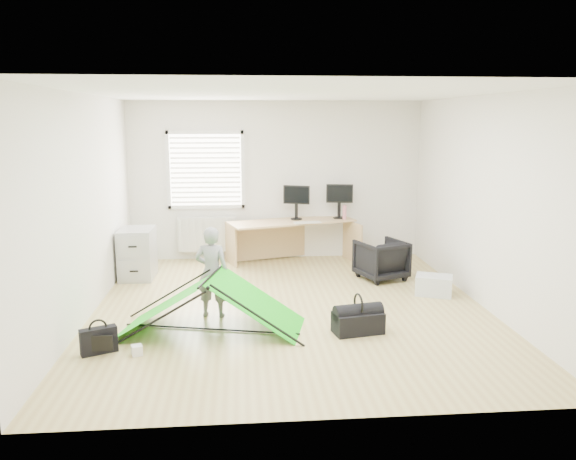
{
  "coord_description": "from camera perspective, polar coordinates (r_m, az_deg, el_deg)",
  "views": [
    {
      "loc": [
        -0.63,
        -6.87,
        2.4
      ],
      "look_at": [
        0.0,
        0.4,
        0.95
      ],
      "focal_mm": 35.0,
      "sensor_mm": 36.0,
      "label": 1
    }
  ],
  "objects": [
    {
      "name": "storage_crate",
      "position": [
        8.06,
        14.59,
        -5.44
      ],
      "size": [
        0.58,
        0.5,
        0.27
      ],
      "primitive_type": "cube",
      "rotation": [
        0.0,
        0.0,
        -0.38
      ],
      "color": "silver",
      "rests_on": "ground"
    },
    {
      "name": "keyboard",
      "position": [
        9.21,
        1.99,
        0.77
      ],
      "size": [
        0.46,
        0.21,
        0.02
      ],
      "primitive_type": "cube",
      "rotation": [
        0.0,
        0.0,
        0.14
      ],
      "color": "beige",
      "rests_on": "desk"
    },
    {
      "name": "thermos",
      "position": [
        9.59,
        5.77,
        1.8
      ],
      "size": [
        0.09,
        0.09,
        0.24
      ],
      "primitive_type": "cylinder",
      "rotation": [
        0.0,
        0.0,
        0.34
      ],
      "color": "#CA717F",
      "rests_on": "desk"
    },
    {
      "name": "duffel_bag",
      "position": [
        6.52,
        7.12,
        -9.32
      ],
      "size": [
        0.6,
        0.39,
        0.24
      ],
      "primitive_type": "cube",
      "rotation": [
        0.0,
        0.0,
        0.19
      ],
      "color": "black",
      "rests_on": "ground"
    },
    {
      "name": "monitor_left",
      "position": [
        9.5,
        0.85,
        2.34
      ],
      "size": [
        0.45,
        0.24,
        0.43
      ],
      "primitive_type": "cube",
      "rotation": [
        0.0,
        0.0,
        -0.34
      ],
      "color": "black",
      "rests_on": "desk"
    },
    {
      "name": "white_box",
      "position": [
        6.12,
        -15.1,
        -11.72
      ],
      "size": [
        0.13,
        0.13,
        0.11
      ],
      "primitive_type": "cube",
      "rotation": [
        0.0,
        0.0,
        0.33
      ],
      "color": "silver",
      "rests_on": "ground"
    },
    {
      "name": "monitor_right",
      "position": [
        9.65,
        5.22,
        2.45
      ],
      "size": [
        0.46,
        0.17,
        0.43
      ],
      "primitive_type": "cube",
      "rotation": [
        0.0,
        0.0,
        -0.16
      ],
      "color": "black",
      "rests_on": "desk"
    },
    {
      "name": "window",
      "position": [
        9.64,
        -8.36,
        6.05
      ],
      "size": [
        1.2,
        0.06,
        1.2
      ],
      "primitive_type": "cube",
      "color": "silver",
      "rests_on": "back_wall"
    },
    {
      "name": "office_chair",
      "position": [
        8.64,
        9.44,
        -2.98
      ],
      "size": [
        0.84,
        0.85,
        0.6
      ],
      "primitive_type": "imported",
      "rotation": [
        0.0,
        0.0,
        3.5
      ],
      "color": "black",
      "rests_on": "ground"
    },
    {
      "name": "person",
      "position": [
        6.92,
        -7.74,
        -4.25
      ],
      "size": [
        0.46,
        0.35,
        1.13
      ],
      "primitive_type": "imported",
      "rotation": [
        0.0,
        0.0,
        2.94
      ],
      "color": "gray",
      "rests_on": "ground"
    },
    {
      "name": "desk",
      "position": [
        9.5,
        0.4,
        -1.18
      ],
      "size": [
        2.21,
        1.26,
        0.72
      ],
      "primitive_type": "cube",
      "rotation": [
        0.0,
        0.0,
        0.3
      ],
      "color": "tan",
      "rests_on": "ground"
    },
    {
      "name": "back_wall",
      "position": [
        9.7,
        -1.2,
        5.01
      ],
      "size": [
        5.0,
        0.02,
        2.7
      ],
      "primitive_type": "cube",
      "color": "silver",
      "rests_on": "ground"
    },
    {
      "name": "kite",
      "position": [
        6.53,
        -7.85,
        -7.44
      ],
      "size": [
        2.22,
        1.36,
        0.64
      ],
      "primitive_type": null,
      "rotation": [
        0.0,
        0.0,
        -0.24
      ],
      "color": "#13BC12",
      "rests_on": "ground"
    },
    {
      "name": "radiator",
      "position": [
        9.76,
        -8.19,
        -0.42
      ],
      "size": [
        1.0,
        0.12,
        0.6
      ],
      "primitive_type": "cube",
      "color": "silver",
      "rests_on": "back_wall"
    },
    {
      "name": "tote_bag",
      "position": [
        9.46,
        -14.6,
        -2.77
      ],
      "size": [
        0.3,
        0.16,
        0.34
      ],
      "primitive_type": "cube",
      "rotation": [
        0.0,
        0.0,
        -0.13
      ],
      "color": "teal",
      "rests_on": "ground"
    },
    {
      "name": "filing_cabinet",
      "position": [
        8.86,
        -15.05,
        -2.31
      ],
      "size": [
        0.51,
        0.67,
        0.77
      ],
      "primitive_type": "cube",
      "rotation": [
        0.0,
        0.0,
        -0.02
      ],
      "color": "#A0A2A5",
      "rests_on": "ground"
    },
    {
      "name": "laptop_bag",
      "position": [
        6.25,
        -18.67,
        -10.59
      ],
      "size": [
        0.38,
        0.26,
        0.28
      ],
      "primitive_type": "cube",
      "rotation": [
        0.0,
        0.0,
        0.44
      ],
      "color": "black",
      "rests_on": "ground"
    },
    {
      "name": "ground",
      "position": [
        7.31,
        0.27,
        -7.94
      ],
      "size": [
        5.5,
        5.5,
        0.0
      ],
      "primitive_type": "plane",
      "color": "tan",
      "rests_on": "ground"
    }
  ]
}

